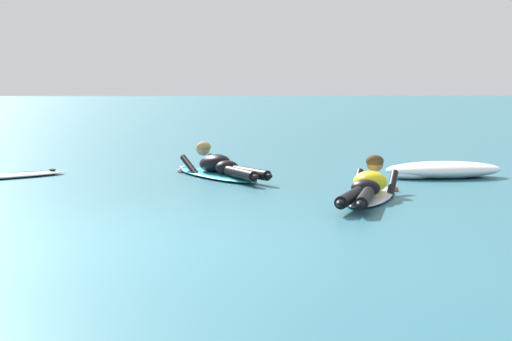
# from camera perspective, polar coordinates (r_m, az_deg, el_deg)

# --- Properties ---
(ground_plane) EXTENTS (120.00, 120.00, 0.00)m
(ground_plane) POSITION_cam_1_polar(r_m,az_deg,el_deg) (17.36, -6.51, 1.42)
(ground_plane) COLOR #2D6B7A
(surfer_near) EXTENTS (1.21, 2.46, 0.54)m
(surfer_near) POSITION_cam_1_polar(r_m,az_deg,el_deg) (10.02, 7.58, -1.18)
(surfer_near) COLOR silver
(surfer_near) RESTS_ON ground
(surfer_far) EXTENTS (1.49, 2.47, 0.54)m
(surfer_far) POSITION_cam_1_polar(r_m,az_deg,el_deg) (12.26, -2.51, 0.14)
(surfer_far) COLOR #2DB2D1
(surfer_far) RESTS_ON ground
(whitewater_front) EXTENTS (1.75, 0.86, 0.24)m
(whitewater_front) POSITION_cam_1_polar(r_m,az_deg,el_deg) (12.51, 12.53, 0.02)
(whitewater_front) COLOR white
(whitewater_front) RESTS_ON ground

